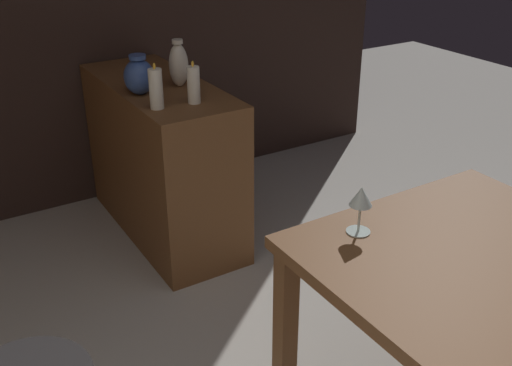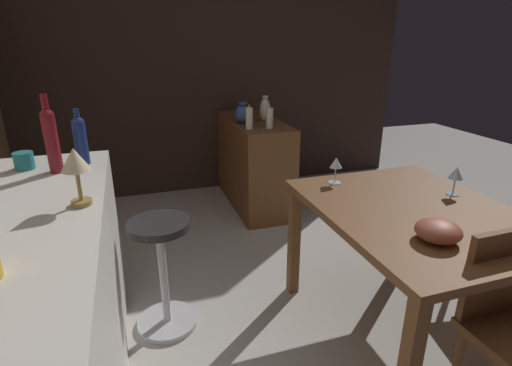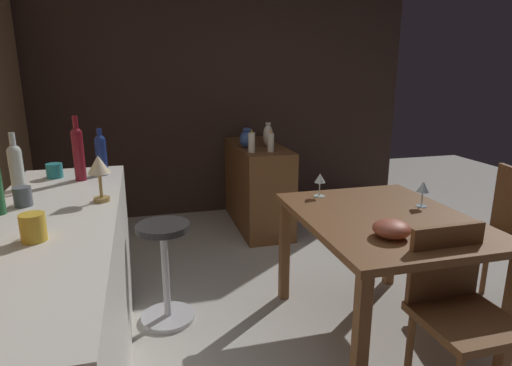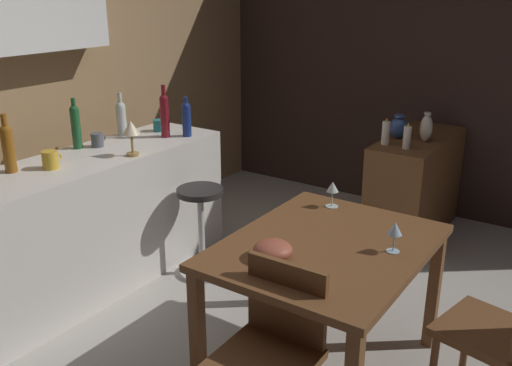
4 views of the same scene
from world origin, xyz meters
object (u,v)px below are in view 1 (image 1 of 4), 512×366
wine_glass_left (361,199)px  pillar_candle_short (156,89)px  vase_ceramic_blue (139,76)px  vase_ceramic_ivory (179,65)px  sideboard_cabinet (163,160)px  pillar_candle_tall (194,85)px

wine_glass_left → pillar_candle_short: pillar_candle_short is taller
vase_ceramic_blue → vase_ceramic_ivory: size_ratio=0.82×
sideboard_cabinet → vase_ceramic_ivory: bearing=-143.5°
wine_glass_left → pillar_candle_short: 1.17m
wine_glass_left → vase_ceramic_ivory: vase_ceramic_ivory is taller
wine_glass_left → pillar_candle_tall: (1.14, -0.02, 0.05)m
vase_ceramic_blue → vase_ceramic_ivory: (0.02, -0.21, 0.02)m
sideboard_cabinet → pillar_candle_tall: size_ratio=5.77×
pillar_candle_short → sideboard_cabinet: bearing=-23.1°
wine_glass_left → vase_ceramic_blue: bearing=5.6°
pillar_candle_tall → vase_ceramic_ivory: size_ratio=0.84×
vase_ceramic_blue → vase_ceramic_ivory: vase_ceramic_ivory is taller
pillar_candle_short → vase_ceramic_ivory: size_ratio=0.89×
pillar_candle_short → vase_ceramic_blue: size_ratio=1.09×
vase_ceramic_ivory → pillar_candle_short: bearing=137.8°
pillar_candle_short → vase_ceramic_ivory: bearing=-42.2°
pillar_candle_short → wine_glass_left: bearing=-172.6°
pillar_candle_tall → vase_ceramic_ivory: 0.27m
vase_ceramic_blue → vase_ceramic_ivory: 0.21m
pillar_candle_tall → pillar_candle_short: pillar_candle_short is taller
vase_ceramic_blue → wine_glass_left: bearing=-174.4°
wine_glass_left → pillar_candle_short: bearing=7.4°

